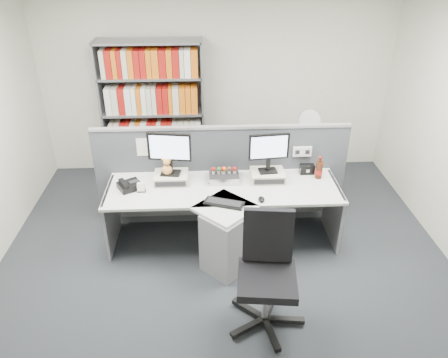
{
  "coord_description": "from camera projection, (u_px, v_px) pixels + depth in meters",
  "views": [
    {
      "loc": [
        -0.19,
        -3.35,
        3.16
      ],
      "look_at": [
        0.0,
        0.65,
        0.92
      ],
      "focal_mm": 34.86,
      "sensor_mm": 36.0,
      "label": 1
    }
  ],
  "objects": [
    {
      "name": "keyboard",
      "position": [
        224.0,
        203.0,
        4.53
      ],
      "size": [
        0.44,
        0.29,
        0.03
      ],
      "color": "black",
      "rests_on": "desk"
    },
    {
      "name": "monitor_right",
      "position": [
        269.0,
        150.0,
        4.82
      ],
      "size": [
        0.45,
        0.16,
        0.46
      ],
      "color": "black",
      "rests_on": "monitor_riser_right"
    },
    {
      "name": "mouse",
      "position": [
        261.0,
        199.0,
        4.58
      ],
      "size": [
        0.07,
        0.11,
        0.04
      ],
      "primitive_type": "ellipsoid",
      "color": "black",
      "rests_on": "desk"
    },
    {
      "name": "desk",
      "position": [
        224.0,
        218.0,
        4.77
      ],
      "size": [
        2.6,
        1.2,
        0.72
      ],
      "color": "silver",
      "rests_on": "ground"
    },
    {
      "name": "room_shell",
      "position": [
        228.0,
        126.0,
        3.6
      ],
      "size": [
        5.04,
        5.54,
        2.72
      ],
      "color": "beige",
      "rests_on": "ground"
    },
    {
      "name": "monitor_left",
      "position": [
        169.0,
        150.0,
        4.76
      ],
      "size": [
        0.48,
        0.19,
        0.49
      ],
      "color": "black",
      "rests_on": "monitor_riser_left"
    },
    {
      "name": "desk_phone",
      "position": [
        129.0,
        185.0,
        4.8
      ],
      "size": [
        0.31,
        0.3,
        0.1
      ],
      "color": "black",
      "rests_on": "desk"
    },
    {
      "name": "filing_cabinet",
      "position": [
        305.0,
        166.0,
        6.09
      ],
      "size": [
        0.45,
        0.61,
        0.7
      ],
      "color": "gray",
      "rests_on": "ground"
    },
    {
      "name": "office_chair",
      "position": [
        267.0,
        269.0,
        3.86
      ],
      "size": [
        0.71,
        0.71,
        1.08
      ],
      "color": "silver",
      "rests_on": "ground"
    },
    {
      "name": "speaker",
      "position": [
        307.0,
        169.0,
        5.1
      ],
      "size": [
        0.17,
        0.09,
        0.11
      ],
      "primitive_type": "cube",
      "color": "black",
      "rests_on": "desk"
    },
    {
      "name": "desk_fan",
      "position": [
        309.0,
        123.0,
        5.78
      ],
      "size": [
        0.28,
        0.17,
        0.48
      ],
      "color": "white",
      "rests_on": "filing_cabinet"
    },
    {
      "name": "figurines",
      "position": [
        224.0,
        170.0,
        4.91
      ],
      "size": [
        0.29,
        0.05,
        0.09
      ],
      "color": "beige",
      "rests_on": "desktop_pc"
    },
    {
      "name": "cola_bottle",
      "position": [
        319.0,
        170.0,
        4.98
      ],
      "size": [
        0.08,
        0.08,
        0.27
      ],
      "color": "#3F190A",
      "rests_on": "desk"
    },
    {
      "name": "desktop_pc",
      "position": [
        224.0,
        176.0,
        4.97
      ],
      "size": [
        0.33,
        0.3,
        0.09
      ],
      "color": "black",
      "rests_on": "desk"
    },
    {
      "name": "ground",
      "position": [
        227.0,
        288.0,
        4.48
      ],
      "size": [
        5.5,
        5.5,
        0.0
      ],
      "primitive_type": "plane",
      "color": "#2F3338",
      "rests_on": "ground"
    },
    {
      "name": "partition",
      "position": [
        222.0,
        174.0,
        5.25
      ],
      "size": [
        3.0,
        0.08,
        1.27
      ],
      "color": "#44474D",
      "rests_on": "ground"
    },
    {
      "name": "shelving_unit",
      "position": [
        154.0,
        115.0,
        6.09
      ],
      "size": [
        1.41,
        0.4,
        2.0
      ],
      "color": "gray",
      "rests_on": "ground"
    },
    {
      "name": "desk_calendar",
      "position": [
        141.0,
        188.0,
        4.74
      ],
      "size": [
        0.09,
        0.07,
        0.11
      ],
      "color": "black",
      "rests_on": "desk"
    },
    {
      "name": "monitor_riser_right",
      "position": [
        267.0,
        175.0,
        4.97
      ],
      "size": [
        0.38,
        0.31,
        0.1
      ],
      "color": "beige",
      "rests_on": "desk"
    },
    {
      "name": "monitor_riser_left",
      "position": [
        171.0,
        178.0,
        4.93
      ],
      "size": [
        0.38,
        0.31,
        0.1
      ],
      "color": "beige",
      "rests_on": "desk"
    },
    {
      "name": "plush_toy",
      "position": [
        167.0,
        168.0,
        4.85
      ],
      "size": [
        0.12,
        0.12,
        0.2
      ],
      "color": "#E09A4A",
      "rests_on": "monitor_riser_left"
    }
  ]
}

